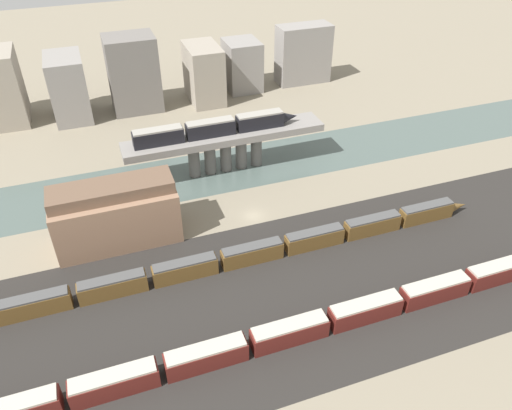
% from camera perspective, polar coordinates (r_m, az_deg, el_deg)
% --- Properties ---
extents(ground_plane, '(400.00, 400.00, 0.00)m').
position_cam_1_polar(ground_plane, '(109.78, -0.30, -1.23)').
color(ground_plane, gray).
extents(railbed_yard, '(280.00, 42.00, 0.01)m').
position_cam_1_polar(railbed_yard, '(93.06, 4.68, -9.65)').
color(railbed_yard, '#282623').
rests_on(railbed_yard, ground).
extents(river_water, '(320.00, 20.04, 0.01)m').
position_cam_1_polar(river_water, '(125.98, -3.42, 4.09)').
color(river_water, '#4C5B56').
rests_on(river_water, ground).
extents(bridge, '(49.16, 7.79, 10.21)m').
position_cam_1_polar(bridge, '(122.12, -3.54, 7.15)').
color(bridge, gray).
rests_on(bridge, ground).
extents(train_on_bridge, '(40.46, 3.16, 3.81)m').
position_cam_1_polar(train_on_bridge, '(119.62, -4.53, 8.84)').
color(train_on_bridge, black).
rests_on(train_on_bridge, bridge).
extents(train_yard_near, '(115.30, 3.07, 3.98)m').
position_cam_1_polar(train_yard_near, '(82.46, 0.24, -15.33)').
color(train_yard_near, '#5B1E19').
rests_on(train_yard_near, ground).
extents(train_yard_mid, '(109.37, 2.60, 3.91)m').
position_cam_1_polar(train_yard_mid, '(95.99, -3.48, -6.27)').
color(train_yard_mid, brown).
rests_on(train_yard_mid, ground).
extents(warehouse_building, '(24.32, 10.36, 13.56)m').
position_cam_1_polar(warehouse_building, '(103.37, -15.72, -1.02)').
color(warehouse_building, '#937056').
rests_on(warehouse_building, ground).
extents(city_block_left, '(10.14, 15.97, 18.40)m').
position_cam_1_polar(city_block_left, '(158.00, -20.64, 12.44)').
color(city_block_left, gray).
rests_on(city_block_left, ground).
extents(city_block_center, '(14.47, 11.56, 22.27)m').
position_cam_1_polar(city_block_center, '(157.37, -13.84, 14.37)').
color(city_block_center, slate).
rests_on(city_block_center, ground).
extents(city_block_right, '(9.86, 15.88, 17.39)m').
position_cam_1_polar(city_block_right, '(160.64, -5.98, 14.70)').
color(city_block_right, gray).
rests_on(city_block_right, ground).
extents(city_block_far_right, '(10.71, 12.17, 15.92)m').
position_cam_1_polar(city_block_far_right, '(168.75, -1.59, 15.66)').
color(city_block_far_right, gray).
rests_on(city_block_far_right, ground).
extents(city_block_tall, '(17.69, 8.11, 18.98)m').
position_cam_1_polar(city_block_tall, '(175.00, 5.42, 16.81)').
color(city_block_tall, gray).
rests_on(city_block_tall, ground).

